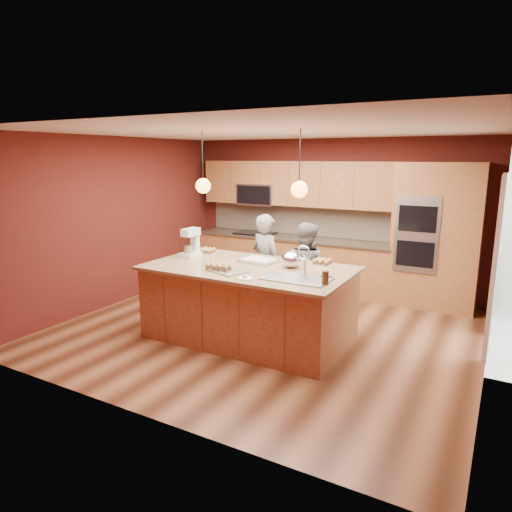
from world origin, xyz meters
The scene contains 24 objects.
floor centered at (0.00, 0.00, 0.00)m, with size 5.50×5.50×0.00m, color #432213.
ceiling centered at (0.00, 0.00, 2.70)m, with size 5.50×5.50×0.00m, color white.
wall_back centered at (0.00, 2.50, 1.35)m, with size 5.50×5.50×0.00m, color #4E1813.
wall_front centered at (0.00, -2.50, 1.35)m, with size 5.50×5.50×0.00m, color #4E1813.
wall_left centered at (-2.75, 0.00, 1.35)m, with size 5.00×5.00×0.00m, color #4E1813.
wall_right centered at (2.75, 0.00, 1.35)m, with size 5.00×5.00×0.00m, color #4E1813.
cabinet_run centered at (-0.68, 2.25, 0.98)m, with size 3.74×0.64×2.30m.
oven_column centered at (1.85, 2.19, 1.15)m, with size 1.30×0.62×2.30m.
doorway_trim centered at (2.73, 0.80, 1.05)m, with size 0.08×1.11×2.20m, color silver, non-canonical shape.
pendant_left centered at (-0.78, -0.37, 2.00)m, with size 0.20×0.20×0.80m.
pendant_right centered at (0.61, -0.37, 2.00)m, with size 0.20×0.20×0.80m.
island centered at (-0.07, -0.37, 0.50)m, with size 2.66×1.49×1.36m.
person_left centered at (-0.35, 0.63, 0.77)m, with size 0.56×0.37×1.54m, color black.
person_right centered at (0.29, 0.63, 0.73)m, with size 0.71×0.55×1.46m, color slate.
stand_mixer centered at (-1.11, -0.24, 1.15)m, with size 0.23×0.31×0.41m.
sheet_cake centered at (-0.10, -0.09, 1.00)m, with size 0.50×0.39×0.05m.
cooling_rack centered at (-0.18, -0.73, 0.99)m, with size 0.46×0.33×0.02m, color #A1A3A7.
mixing_bowl centered at (0.42, -0.14, 1.08)m, with size 0.26×0.26×0.22m, color silver.
plate centered at (0.19, -0.92, 0.99)m, with size 0.17×0.17×0.01m, color white.
tumbler centered at (1.09, -0.70, 1.06)m, with size 0.08×0.08×0.16m, color #3B2114.
phone centered at (0.99, -0.40, 0.99)m, with size 0.14×0.07×0.01m, color black.
cupcakes_left centered at (-1.08, 0.11, 1.01)m, with size 0.22×0.22×0.07m, color tan, non-canonical shape.
cupcakes_rack centered at (-0.30, -0.75, 1.04)m, with size 0.34×0.17×0.08m, color tan, non-canonical shape.
cupcakes_right centered at (0.70, 0.25, 1.01)m, with size 0.23×0.23×0.07m, color tan, non-canonical shape.
Camera 1 is at (2.80, -5.36, 2.38)m, focal length 32.00 mm.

